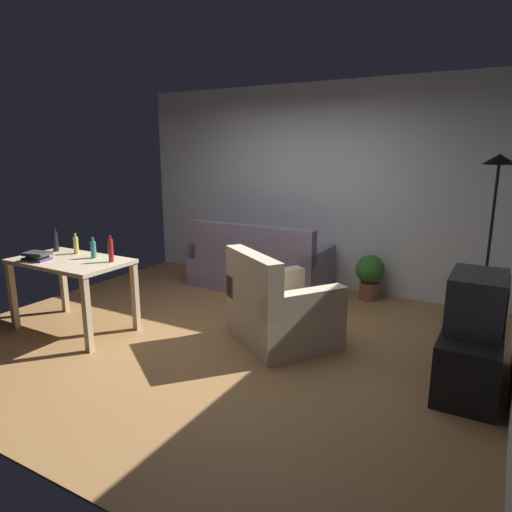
% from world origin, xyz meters
% --- Properties ---
extents(ground_plane, '(5.20, 4.40, 0.02)m').
position_xyz_m(ground_plane, '(0.00, 0.00, -0.01)').
color(ground_plane, '#9E7042').
extents(wall_rear, '(5.20, 0.10, 2.70)m').
position_xyz_m(wall_rear, '(0.00, 2.20, 1.35)').
color(wall_rear, silver).
rests_on(wall_rear, ground_plane).
extents(couch, '(1.86, 0.84, 0.92)m').
position_xyz_m(couch, '(-0.50, 1.59, 0.31)').
color(couch, gray).
rests_on(couch, ground_plane).
extents(tv_stand, '(0.44, 1.10, 0.48)m').
position_xyz_m(tv_stand, '(2.25, 0.20, 0.24)').
color(tv_stand, black).
rests_on(tv_stand, ground_plane).
extents(tv, '(0.41, 0.60, 0.44)m').
position_xyz_m(tv, '(2.25, 0.20, 0.70)').
color(tv, '#2D2D33').
rests_on(tv, tv_stand).
extents(torchiere_lamp, '(0.32, 0.32, 1.81)m').
position_xyz_m(torchiere_lamp, '(2.25, 1.47, 1.41)').
color(torchiere_lamp, black).
rests_on(torchiere_lamp, ground_plane).
extents(desk, '(1.20, 0.70, 0.76)m').
position_xyz_m(desk, '(-1.46, -0.60, 0.65)').
color(desk, '#C6B28E').
rests_on(desk, ground_plane).
extents(potted_plant, '(0.36, 0.36, 0.57)m').
position_xyz_m(potted_plant, '(0.95, 1.90, 0.33)').
color(potted_plant, brown).
rests_on(potted_plant, ground_plane).
extents(armchair, '(1.22, 1.20, 0.92)m').
position_xyz_m(armchair, '(0.54, 0.17, 0.32)').
color(armchair, beige).
rests_on(armchair, ground_plane).
extents(bottle_dark, '(0.06, 0.06, 0.26)m').
position_xyz_m(bottle_dark, '(-1.91, -0.42, 0.87)').
color(bottle_dark, black).
rests_on(bottle_dark, desk).
extents(bottle_squat, '(0.05, 0.05, 0.22)m').
position_xyz_m(bottle_squat, '(-1.61, -0.39, 0.86)').
color(bottle_squat, '#BCB24C').
rests_on(bottle_squat, desk).
extents(bottle_tall, '(0.06, 0.06, 0.21)m').
position_xyz_m(bottle_tall, '(-1.29, -0.44, 0.85)').
color(bottle_tall, teal).
rests_on(bottle_tall, desk).
extents(bottle_red, '(0.05, 0.05, 0.27)m').
position_xyz_m(bottle_red, '(-1.01, -0.46, 0.88)').
color(bottle_red, '#AD2323').
rests_on(bottle_red, desk).
extents(book_stack, '(0.29, 0.21, 0.09)m').
position_xyz_m(book_stack, '(-1.71, -0.79, 0.80)').
color(book_stack, '#593372').
rests_on(book_stack, desk).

